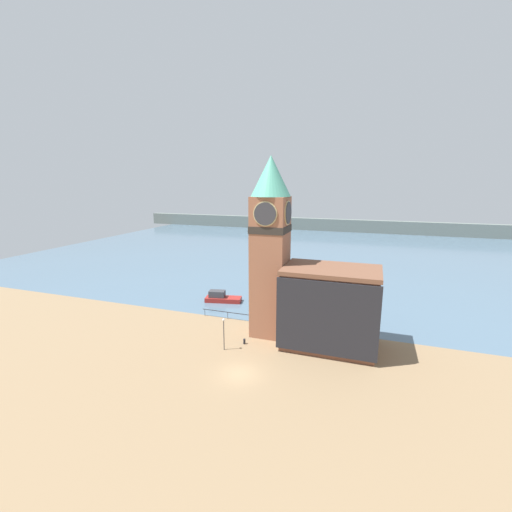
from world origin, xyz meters
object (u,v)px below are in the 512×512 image
clock_tower (270,244)px  boat_near (221,298)px  mooring_bollard_near (244,341)px  lamp_post (224,328)px  pier_building (330,308)px

clock_tower → boat_near: size_ratio=3.64×
clock_tower → boat_near: clock_tower is taller
boat_near → mooring_bollard_near: 16.28m
clock_tower → mooring_bollard_near: bearing=-116.5°
lamp_post → mooring_bollard_near: bearing=51.0°
pier_building → boat_near: (-19.27, 10.37, -4.30)m
mooring_bollard_near → lamp_post: 3.71m
clock_tower → mooring_bollard_near: 12.68m
boat_near → mooring_bollard_near: (9.28, -13.37, -0.27)m
clock_tower → lamp_post: size_ratio=5.75×
clock_tower → boat_near: (-11.33, 9.26, -11.55)m
mooring_bollard_near → lamp_post: bearing=-129.0°
pier_building → lamp_post: (-11.77, -5.20, -2.18)m
mooring_bollard_near → lamp_post: size_ratio=0.18×
pier_building → mooring_bollard_near: bearing=-163.2°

